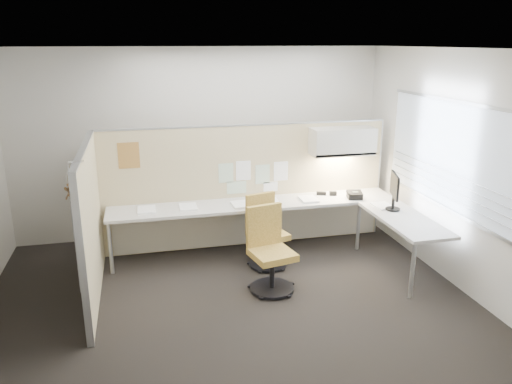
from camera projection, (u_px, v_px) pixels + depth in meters
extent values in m
cube|color=black|center=(230.00, 300.00, 5.78)|extent=(5.50, 4.50, 0.01)
cube|color=white|center=(226.00, 48.00, 4.97)|extent=(5.50, 4.50, 0.01)
cube|color=beige|center=(201.00, 143.00, 7.47)|extent=(5.50, 0.02, 2.80)
cube|color=beige|center=(290.00, 274.00, 3.28)|extent=(5.50, 0.02, 2.80)
cube|color=beige|center=(453.00, 169.00, 5.99)|extent=(0.02, 4.50, 2.80)
cube|color=#9CA6B5|center=(453.00, 157.00, 5.94)|extent=(0.01, 2.80, 1.30)
cube|color=beige|center=(246.00, 186.00, 7.14)|extent=(4.10, 0.06, 1.75)
cube|color=beige|center=(91.00, 224.00, 5.66)|extent=(0.06, 2.20, 1.75)
cube|color=beige|center=(255.00, 204.00, 6.89)|extent=(4.00, 0.60, 0.04)
cube|color=beige|center=(405.00, 219.00, 6.31)|extent=(0.60, 1.47, 0.04)
cube|color=beige|center=(251.00, 222.00, 7.25)|extent=(3.90, 0.02, 0.64)
cylinder|color=#A5A8AA|center=(110.00, 249.00, 6.33)|extent=(0.05, 0.05, 0.69)
cylinder|color=#A5A8AA|center=(412.00, 271.00, 5.72)|extent=(0.05, 0.05, 0.69)
cylinder|color=#A5A8AA|center=(358.00, 226.00, 7.09)|extent=(0.05, 0.05, 0.69)
cube|color=beige|center=(342.00, 141.00, 7.06)|extent=(0.90, 0.36, 0.38)
cube|color=#FFEABF|center=(342.00, 156.00, 7.12)|extent=(0.60, 0.06, 0.02)
cube|color=#8CBF8C|center=(226.00, 173.00, 6.98)|extent=(0.21, 0.00, 0.28)
cube|color=white|center=(243.00, 171.00, 7.03)|extent=(0.21, 0.00, 0.28)
cube|color=#8CBF8C|center=(263.00, 174.00, 7.11)|extent=(0.21, 0.00, 0.28)
cube|color=white|center=(281.00, 171.00, 7.16)|extent=(0.21, 0.00, 0.28)
cube|color=#8CBF8C|center=(237.00, 187.00, 7.07)|extent=(0.28, 0.00, 0.18)
cube|color=white|center=(271.00, 187.00, 7.19)|extent=(0.21, 0.00, 0.14)
cube|color=orange|center=(129.00, 155.00, 6.59)|extent=(0.28, 0.00, 0.35)
cylinder|color=black|center=(272.00, 288.00, 5.98)|extent=(0.53, 0.53, 0.03)
cylinder|color=black|center=(272.00, 273.00, 5.92)|extent=(0.06, 0.06, 0.41)
cube|color=#E0B053|center=(272.00, 255.00, 5.85)|extent=(0.55, 0.55, 0.08)
cube|color=#E0B053|center=(264.00, 225.00, 5.96)|extent=(0.45, 0.15, 0.51)
cylinder|color=black|center=(268.00, 264.00, 6.63)|extent=(0.50, 0.50, 0.03)
cylinder|color=black|center=(268.00, 251.00, 6.58)|extent=(0.06, 0.06, 0.38)
cube|color=#E0B053|center=(268.00, 235.00, 6.51)|extent=(0.54, 0.54, 0.08)
cube|color=#E0B053|center=(260.00, 211.00, 6.61)|extent=(0.42, 0.17, 0.48)
cylinder|color=black|center=(393.00, 209.00, 6.59)|extent=(0.19, 0.19, 0.02)
cylinder|color=black|center=(393.00, 203.00, 6.56)|extent=(0.04, 0.04, 0.17)
cube|color=black|center=(395.00, 185.00, 6.49)|extent=(0.17, 0.45, 0.31)
cube|color=black|center=(395.00, 185.00, 6.49)|extent=(0.13, 0.40, 0.27)
cube|color=black|center=(355.00, 195.00, 7.05)|extent=(0.23, 0.23, 0.12)
cylinder|color=black|center=(348.00, 193.00, 7.04)|extent=(0.07, 0.17, 0.04)
cube|color=black|center=(321.00, 193.00, 7.22)|extent=(0.15, 0.08, 0.05)
cube|color=black|center=(333.00, 193.00, 7.20)|extent=(0.11, 0.08, 0.06)
cube|color=silver|center=(76.00, 162.00, 4.72)|extent=(0.14, 0.02, 0.02)
cylinder|color=silver|center=(69.00, 171.00, 4.73)|extent=(0.02, 0.02, 0.14)
cube|color=#AD7F4C|center=(71.00, 184.00, 4.77)|extent=(0.02, 0.41, 0.12)
cube|color=#AD7F4C|center=(68.00, 187.00, 4.80)|extent=(0.02, 0.41, 0.12)
cube|color=#B5B4BF|center=(76.00, 244.00, 4.90)|extent=(0.01, 0.07, 1.03)
cube|color=white|center=(147.00, 210.00, 6.54)|extent=(0.24, 0.30, 0.03)
cube|color=white|center=(188.00, 207.00, 6.67)|extent=(0.23, 0.30, 0.02)
cube|color=white|center=(241.00, 205.00, 6.74)|extent=(0.25, 0.31, 0.04)
cube|color=white|center=(269.00, 200.00, 6.98)|extent=(0.23, 0.30, 0.01)
cube|color=white|center=(308.00, 199.00, 6.99)|extent=(0.24, 0.30, 0.03)
cube|color=white|center=(383.00, 206.00, 6.74)|extent=(0.25, 0.32, 0.02)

